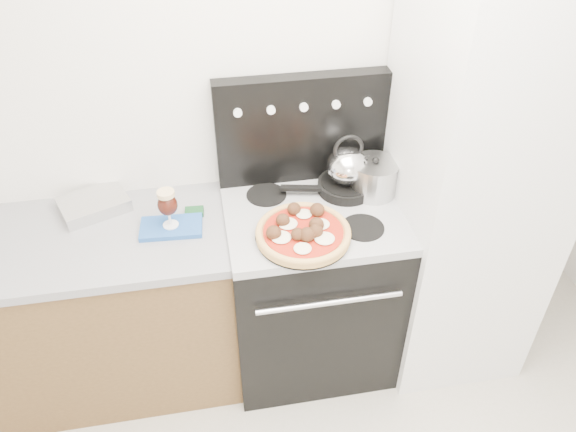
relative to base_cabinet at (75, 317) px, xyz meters
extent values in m
cube|color=silver|center=(1.02, 0.30, 0.82)|extent=(3.50, 0.01, 2.50)
cube|color=brown|center=(0.00, 0.00, 0.00)|extent=(1.45, 0.60, 0.86)
cube|color=gray|center=(0.00, 0.00, 0.45)|extent=(1.48, 0.63, 0.04)
cube|color=black|center=(1.10, -0.02, 0.01)|extent=(0.76, 0.65, 0.88)
cube|color=#ADADB2|center=(1.10, -0.02, 0.47)|extent=(0.76, 0.65, 0.04)
cube|color=black|center=(1.10, 0.25, 0.74)|extent=(0.76, 0.08, 0.50)
cube|color=silver|center=(1.80, -0.05, 0.52)|extent=(0.64, 0.68, 1.90)
cube|color=white|center=(0.17, 0.18, 0.50)|extent=(0.34, 0.30, 0.06)
cube|color=#2353A4|center=(0.50, -0.02, 0.48)|extent=(0.27, 0.16, 0.02)
cylinder|color=black|center=(1.03, -0.20, 0.50)|extent=(0.45, 0.45, 0.01)
cylinder|color=black|center=(1.28, 0.10, 0.51)|extent=(0.30, 0.30, 0.05)
cylinder|color=#B4B4B4|center=(1.40, 0.06, 0.56)|extent=(0.21, 0.21, 0.15)
camera|label=1|loc=(0.66, -1.89, 1.97)|focal=35.00mm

